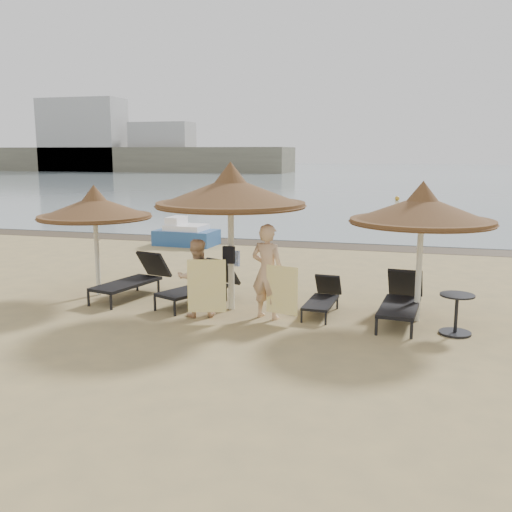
{
  "coord_description": "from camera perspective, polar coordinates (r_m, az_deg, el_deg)",
  "views": [
    {
      "loc": [
        3.94,
        -10.67,
        3.3
      ],
      "look_at": [
        0.69,
        1.2,
        1.05
      ],
      "focal_mm": 40.0,
      "sensor_mm": 36.0,
      "label": 1
    }
  ],
  "objects": [
    {
      "name": "ground",
      "position": [
        11.84,
        -4.77,
        -5.85
      ],
      "size": [
        160.0,
        160.0,
        0.0
      ],
      "primitive_type": "plane",
      "color": "tan",
      "rests_on": "ground"
    },
    {
      "name": "sea",
      "position": [
        90.81,
        12.96,
        8.06
      ],
      "size": [
        200.0,
        140.0,
        0.03
      ],
      "primitive_type": "cube",
      "color": "slate",
      "rests_on": "ground"
    },
    {
      "name": "wet_sand_strip",
      "position": [
        20.71,
        4.17,
        1.2
      ],
      "size": [
        200.0,
        1.6,
        0.01
      ],
      "primitive_type": "cube",
      "color": "#473B2A",
      "rests_on": "ground"
    },
    {
      "name": "far_shore",
      "position": [
        93.13,
        -2.89,
        10.14
      ],
      "size": [
        150.0,
        54.8,
        12.0
      ],
      "color": "#6D6954",
      "rests_on": "ground"
    },
    {
      "name": "palapa_left",
      "position": [
        13.54,
        -15.84,
        4.66
      ],
      "size": [
        2.59,
        2.59,
        2.57
      ],
      "rotation": [
        0.0,
        0.0,
        -0.01
      ],
      "color": "silver",
      "rests_on": "ground"
    },
    {
      "name": "palapa_center",
      "position": [
        11.79,
        -2.55,
        6.35
      ],
      "size": [
        3.14,
        3.14,
        3.11
      ],
      "rotation": [
        0.0,
        0.0,
        0.3
      ],
      "color": "silver",
      "rests_on": "ground"
    },
    {
      "name": "palapa_right",
      "position": [
        11.42,
        16.27,
        4.43
      ],
      "size": [
        2.79,
        2.79,
        2.76
      ],
      "rotation": [
        0.0,
        0.0,
        0.37
      ],
      "color": "silver",
      "rests_on": "ground"
    },
    {
      "name": "lounger_far_left",
      "position": [
        13.45,
        -12.03,
        -2.17
      ],
      "size": [
        1.17,
        2.24,
        0.96
      ],
      "rotation": [
        0.0,
        0.0,
        -0.23
      ],
      "color": "black",
      "rests_on": "ground"
    },
    {
      "name": "lounger_near_left",
      "position": [
        12.65,
        -5.4,
        -2.87
      ],
      "size": [
        1.45,
        2.13,
        0.91
      ],
      "rotation": [
        0.0,
        0.0,
        -0.43
      ],
      "color": "black",
      "rests_on": "ground"
    },
    {
      "name": "lounger_near_right",
      "position": [
        11.97,
        6.72,
        -4.11
      ],
      "size": [
        0.62,
        1.63,
        0.72
      ],
      "rotation": [
        0.0,
        0.0,
        -0.06
      ],
      "color": "black",
      "rests_on": "ground"
    },
    {
      "name": "lounger_far_right",
      "position": [
        11.66,
        14.32,
        -4.27
      ],
      "size": [
        0.86,
        2.13,
        0.93
      ],
      "rotation": [
        0.0,
        0.0,
        -0.09
      ],
      "color": "black",
      "rests_on": "ground"
    },
    {
      "name": "side_table",
      "position": [
        11.1,
        19.37,
        -5.63
      ],
      "size": [
        0.62,
        0.62,
        0.75
      ],
      "rotation": [
        0.0,
        0.0,
        -0.08
      ],
      "color": "black",
      "rests_on": "ground"
    },
    {
      "name": "person_left",
      "position": [
        11.54,
        -6.0,
        -1.58
      ],
      "size": [
        0.99,
        0.81,
        1.84
      ],
      "primitive_type": "imported",
      "rotation": [
        0.0,
        0.0,
        3.5
      ],
      "color": "#DAAC80",
      "rests_on": "ground"
    },
    {
      "name": "person_right",
      "position": [
        11.3,
        1.16,
        -0.79
      ],
      "size": [
        1.16,
        0.9,
        2.22
      ],
      "primitive_type": "imported",
      "rotation": [
        0.0,
        0.0,
        2.89
      ],
      "color": "#DAAC80",
      "rests_on": "ground"
    },
    {
      "name": "towel_left",
      "position": [
        11.14,
        -4.95,
        -3.01
      ],
      "size": [
        0.73,
        0.21,
        1.05
      ],
      "rotation": [
        0.0,
        0.0,
        0.25
      ],
      "color": "yellow",
      "rests_on": "ground"
    },
    {
      "name": "towel_right",
      "position": [
        11.09,
        2.59,
        -3.42
      ],
      "size": [
        0.66,
        0.19,
        0.95
      ],
      "rotation": [
        0.0,
        0.0,
        -0.25
      ],
      "color": "yellow",
      "rests_on": "ground"
    },
    {
      "name": "bag_patterned",
      "position": [
        12.14,
        -2.24,
        -0.23
      ],
      "size": [
        0.27,
        0.14,
        0.32
      ],
      "rotation": [
        0.0,
        0.0,
        -0.21
      ],
      "color": "white",
      "rests_on": "ground"
    },
    {
      "name": "bag_dark",
      "position": [
        11.8,
        -2.74,
        0.11
      ],
      "size": [
        0.26,
        0.1,
        0.36
      ],
      "rotation": [
        0.0,
        0.0,
        -0.07
      ],
      "color": "black",
      "rests_on": "ground"
    },
    {
      "name": "pedal_boat",
      "position": [
        20.63,
        -7.05,
        2.15
      ],
      "size": [
        2.24,
        1.42,
        1.0
      ],
      "rotation": [
        0.0,
        0.0,
        -0.07
      ],
      "color": "#265290",
      "rests_on": "ground"
    },
    {
      "name": "buoy_left",
      "position": [
        34.27,
        1.06,
        5.16
      ],
      "size": [
        0.36,
        0.36,
        0.36
      ],
      "primitive_type": "sphere",
      "color": "gold",
      "rests_on": "ground"
    },
    {
      "name": "buoy_mid",
      "position": [
        40.22,
        13.94,
        5.61
      ],
      "size": [
        0.32,
        0.32,
        0.32
      ],
      "primitive_type": "sphere",
      "color": "gold",
      "rests_on": "ground"
    }
  ]
}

